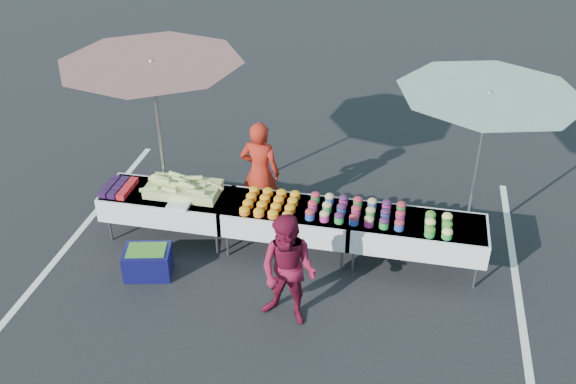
% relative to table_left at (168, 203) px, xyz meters
% --- Properties ---
extents(ground, '(80.00, 80.00, 0.00)m').
position_rel_table_left_xyz_m(ground, '(1.80, 0.00, -0.58)').
color(ground, black).
extents(stripe_left, '(0.10, 5.00, 0.00)m').
position_rel_table_left_xyz_m(stripe_left, '(-1.40, 0.00, -0.58)').
color(stripe_left, silver).
rests_on(stripe_left, ground).
extents(stripe_right, '(0.10, 5.00, 0.00)m').
position_rel_table_left_xyz_m(stripe_right, '(5.00, 0.00, -0.58)').
color(stripe_right, silver).
rests_on(stripe_right, ground).
extents(table_left, '(1.86, 0.81, 0.75)m').
position_rel_table_left_xyz_m(table_left, '(0.00, 0.00, 0.00)').
color(table_left, white).
rests_on(table_left, ground).
extents(table_center, '(1.86, 0.81, 0.75)m').
position_rel_table_left_xyz_m(table_center, '(1.80, 0.00, 0.00)').
color(table_center, white).
rests_on(table_center, ground).
extents(table_right, '(1.86, 0.81, 0.75)m').
position_rel_table_left_xyz_m(table_right, '(3.60, 0.00, 0.00)').
color(table_right, white).
rests_on(table_right, ground).
extents(berry_punnets, '(0.40, 0.54, 0.08)m').
position_rel_table_left_xyz_m(berry_punnets, '(-0.71, -0.06, 0.21)').
color(berry_punnets, black).
rests_on(berry_punnets, table_left).
extents(corn_pile, '(1.16, 0.57, 0.26)m').
position_rel_table_left_xyz_m(corn_pile, '(0.24, 0.04, 0.26)').
color(corn_pile, '#BFCA68').
rests_on(corn_pile, table_left).
extents(plastic_bags, '(0.30, 0.25, 0.05)m').
position_rel_table_left_xyz_m(plastic_bags, '(0.30, -0.30, 0.19)').
color(plastic_bags, white).
rests_on(plastic_bags, table_left).
extents(carrot_bowls, '(0.75, 0.69, 0.11)m').
position_rel_table_left_xyz_m(carrot_bowls, '(1.55, -0.01, 0.22)').
color(carrot_bowls, orange).
rests_on(carrot_bowls, table_center).
extents(potato_cups, '(1.34, 0.58, 0.16)m').
position_rel_table_left_xyz_m(potato_cups, '(2.75, 0.00, 0.25)').
color(potato_cups, '#2445AC').
rests_on(potato_cups, table_right).
extents(bean_baskets, '(0.36, 0.50, 0.15)m').
position_rel_table_left_xyz_m(bean_baskets, '(3.86, -0.10, 0.24)').
color(bean_baskets, green).
rests_on(bean_baskets, table_right).
extents(vendor, '(0.63, 0.44, 1.67)m').
position_rel_table_left_xyz_m(vendor, '(1.23, 0.70, 0.25)').
color(vendor, '#A22012').
rests_on(vendor, ground).
extents(customer, '(0.86, 0.74, 1.53)m').
position_rel_table_left_xyz_m(customer, '(2.10, -1.39, 0.18)').
color(customer, maroon).
rests_on(customer, ground).
extents(umbrella_left, '(2.95, 2.95, 2.61)m').
position_rel_table_left_xyz_m(umbrella_left, '(-0.18, 0.40, 1.79)').
color(umbrella_left, black).
rests_on(umbrella_left, ground).
extents(umbrella_right, '(2.70, 2.70, 2.46)m').
position_rel_table_left_xyz_m(umbrella_right, '(4.29, 0.62, 1.65)').
color(umbrella_right, black).
rests_on(umbrella_right, ground).
extents(storage_bin, '(0.72, 0.59, 0.41)m').
position_rel_table_left_xyz_m(storage_bin, '(0.03, -0.92, -0.37)').
color(storage_bin, '#0E0D43').
rests_on(storage_bin, ground).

